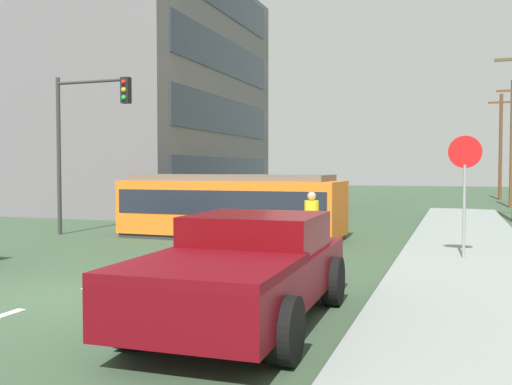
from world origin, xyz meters
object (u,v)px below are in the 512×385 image
object	(u,v)px
pickup_truck_parked	(246,269)
utility_pole_far	(512,141)
traffic_light_mast	(85,124)
streetcar_tram	(232,205)
parked_sedan_far	(227,200)
city_bus	(285,195)
stop_sign	(465,171)
parked_sedan_mid	(164,208)
utility_pole_distant	(501,145)
pedestrian_crossing	(312,221)

from	to	relation	value
pickup_truck_parked	utility_pole_far	bearing A→B (deg)	78.28
traffic_light_mast	utility_pole_far	world-z (taller)	utility_pole_far
streetcar_tram	parked_sedan_far	distance (m)	11.38
pickup_truck_parked	city_bus	bearing A→B (deg)	104.68
parked_sedan_far	utility_pole_far	distance (m)	16.89
pickup_truck_parked	stop_sign	bearing A→B (deg)	65.09
city_bus	parked_sedan_mid	world-z (taller)	city_bus
parked_sedan_far	utility_pole_distant	distance (m)	22.81
stop_sign	utility_pole_far	world-z (taller)	utility_pole_far
pedestrian_crossing	stop_sign	bearing A→B (deg)	4.74
parked_sedan_mid	stop_sign	world-z (taller)	stop_sign
city_bus	utility_pole_distant	distance (m)	23.14
city_bus	pickup_truck_parked	distance (m)	17.33
parked_sedan_far	parked_sedan_mid	bearing A→B (deg)	-91.61
stop_sign	traffic_light_mast	xyz separation A→B (m)	(-11.90, 1.87, 1.53)
pickup_truck_parked	traffic_light_mast	distance (m)	12.56
parked_sedan_mid	parked_sedan_far	distance (m)	6.50
parked_sedan_mid	streetcar_tram	bearing A→B (deg)	-40.38
utility_pole_far	utility_pole_distant	world-z (taller)	utility_pole_distant
parked_sedan_far	pedestrian_crossing	bearing A→B (deg)	-59.86
parked_sedan_mid	stop_sign	xyz separation A→B (m)	(11.72, -6.88, 1.57)
stop_sign	traffic_light_mast	bearing A→B (deg)	171.08
streetcar_tram	pickup_truck_parked	xyz separation A→B (m)	(4.03, -9.45, -0.27)
streetcar_tram	parked_sedan_far	world-z (taller)	streetcar_tram
traffic_light_mast	city_bus	bearing A→B (deg)	61.84
parked_sedan_mid	stop_sign	distance (m)	13.68
stop_sign	pickup_truck_parked	bearing A→B (deg)	-114.91
parked_sedan_mid	utility_pole_distant	size ratio (longest dim) A/B	0.56
pedestrian_crossing	utility_pole_far	size ratio (longest dim) A/B	0.23
traffic_light_mast	utility_pole_distant	world-z (taller)	utility_pole_distant
streetcar_tram	traffic_light_mast	bearing A→B (deg)	-167.79
pedestrian_crossing	utility_pole_distant	xyz separation A→B (m)	(6.41, 31.08, 3.08)
parked_sedan_mid	pickup_truck_parked	bearing A→B (deg)	-57.07
stop_sign	city_bus	bearing A→B (deg)	125.97
stop_sign	utility_pole_distant	xyz separation A→B (m)	(2.82, 30.78, 1.83)
pedestrian_crossing	parked_sedan_mid	bearing A→B (deg)	138.54
utility_pole_distant	utility_pole_far	bearing A→B (deg)	-90.00
city_bus	pickup_truck_parked	world-z (taller)	city_bus
pickup_truck_parked	utility_pole_far	size ratio (longest dim) A/B	0.69
stop_sign	utility_pole_far	xyz separation A→B (m)	(2.82, 21.67, 1.66)
streetcar_tram	parked_sedan_mid	world-z (taller)	streetcar_tram
city_bus	parked_sedan_far	size ratio (longest dim) A/B	1.30
utility_pole_far	stop_sign	bearing A→B (deg)	-97.40
stop_sign	utility_pole_distant	world-z (taller)	utility_pole_distant
utility_pole_distant	pickup_truck_parked	bearing A→B (deg)	-98.91
city_bus	parked_sedan_far	distance (m)	5.20
pickup_truck_parked	parked_sedan_mid	distance (m)	15.98
parked_sedan_far	utility_pole_far	bearing A→B (deg)	30.02
streetcar_tram	city_bus	world-z (taller)	streetcar_tram
pickup_truck_parked	pedestrian_crossing	bearing A→B (deg)	95.16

